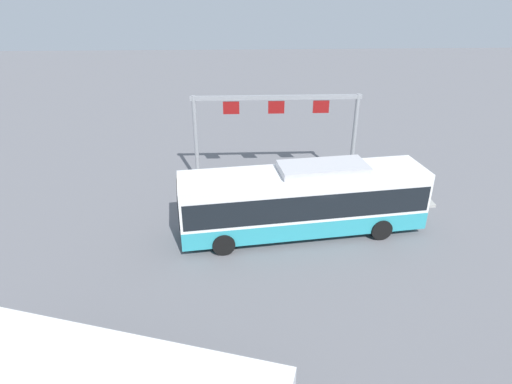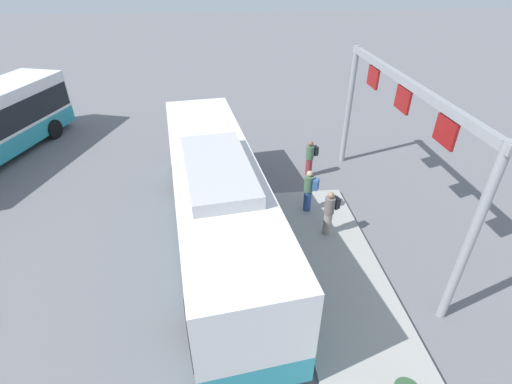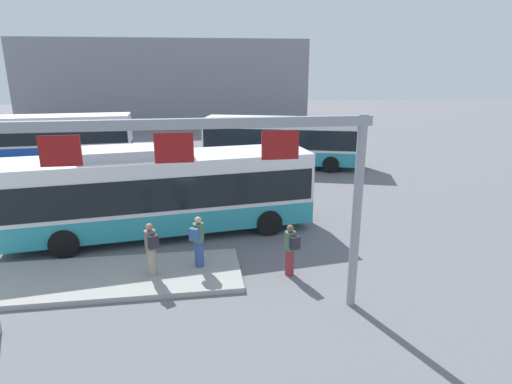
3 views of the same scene
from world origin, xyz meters
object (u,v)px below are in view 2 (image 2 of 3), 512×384
Objects in this scene: person_waiting_near at (309,190)px; person_waiting_mid at (329,212)px; person_boarding at (310,158)px; bus_main at (216,196)px.

person_waiting_near is 1.46m from person_waiting_mid.
bus_main is at bearing 23.46° from person_boarding.
person_waiting_near and person_waiting_mid have the same top height.
person_boarding is 2.89m from person_waiting_near.
person_waiting_mid reaches higher than person_boarding.
person_waiting_mid is at bearing 64.00° from person_boarding.
person_waiting_mid is (-0.16, -3.73, -0.76)m from bus_main.
person_waiting_near reaches higher than person_boarding.
person_waiting_near is 1.00× the size of person_waiting_mid.
person_boarding is 1.00× the size of person_waiting_mid.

